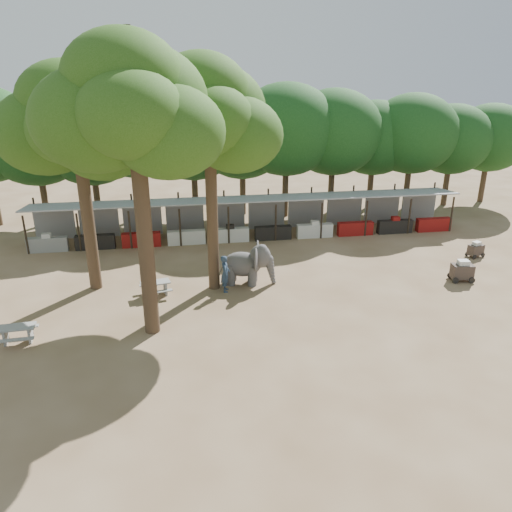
{
  "coord_description": "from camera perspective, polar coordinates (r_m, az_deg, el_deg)",
  "views": [
    {
      "loc": [
        -4.62,
        -17.36,
        10.78
      ],
      "look_at": [
        -1.0,
        5.0,
        2.0
      ],
      "focal_mm": 35.0,
      "sensor_mm": 36.0,
      "label": 1
    }
  ],
  "objects": [
    {
      "name": "ground",
      "position": [
        20.95,
        4.96,
        -9.87
      ],
      "size": [
        100.0,
        100.0,
        0.0
      ],
      "primitive_type": "plane",
      "color": "brown",
      "rests_on": "ground"
    },
    {
      "name": "backdrop_trees",
      "position": [
        37.03,
        -1.98,
        13.0
      ],
      "size": [
        46.46,
        5.95,
        8.33
      ],
      "color": "#332316",
      "rests_on": "ground"
    },
    {
      "name": "cart_back",
      "position": [
        32.31,
        23.82,
        0.7
      ],
      "size": [
        1.11,
        0.89,
        0.94
      ],
      "rotation": [
        0.0,
        0.0,
        0.3
      ],
      "color": "#332823",
      "rests_on": "ground"
    },
    {
      "name": "cart_front",
      "position": [
        28.41,
        22.5,
        -1.56
      ],
      "size": [
        1.28,
        0.92,
        1.16
      ],
      "rotation": [
        0.0,
        0.0,
        -0.13
      ],
      "color": "#332823",
      "rests_on": "ground"
    },
    {
      "name": "handler",
      "position": [
        24.98,
        -3.53,
        -2.02
      ],
      "size": [
        0.53,
        0.73,
        1.9
      ],
      "primitive_type": "imported",
      "rotation": [
        0.0,
        0.0,
        1.46
      ],
      "color": "#26384C",
      "rests_on": "ground"
    },
    {
      "name": "yard_tree_left",
      "position": [
        25.09,
        -20.14,
        14.05
      ],
      "size": [
        7.1,
        6.9,
        11.02
      ],
      "color": "#332316",
      "rests_on": "ground"
    },
    {
      "name": "yard_tree_center",
      "position": [
        19.67,
        -14.14,
        16.0
      ],
      "size": [
        7.1,
        6.9,
        12.04
      ],
      "color": "#332316",
      "rests_on": "ground"
    },
    {
      "name": "vendor_stalls",
      "position": [
        32.97,
        -0.74,
        4.26
      ],
      "size": [
        28.0,
        2.99,
        2.8
      ],
      "color": "gray",
      "rests_on": "ground"
    },
    {
      "name": "elephant",
      "position": [
        25.81,
        -0.88,
        -0.89
      ],
      "size": [
        2.9,
        2.14,
        2.16
      ],
      "rotation": [
        0.0,
        0.0,
        -0.23
      ],
      "color": "#434040",
      "rests_on": "ground"
    },
    {
      "name": "yard_tree_back",
      "position": [
        23.7,
        -5.78,
        15.67
      ],
      "size": [
        7.1,
        6.9,
        11.36
      ],
      "color": "#332316",
      "rests_on": "ground"
    },
    {
      "name": "picnic_table_far",
      "position": [
        25.18,
        -11.41,
        -3.43
      ],
      "size": [
        1.67,
        1.56,
        0.71
      ],
      "rotation": [
        0.0,
        0.0,
        0.21
      ],
      "color": "gray",
      "rests_on": "ground"
    },
    {
      "name": "picnic_table_near",
      "position": [
        22.91,
        -25.6,
        -7.83
      ],
      "size": [
        1.51,
        1.37,
        0.72
      ],
      "rotation": [
        0.0,
        0.0,
        0.05
      ],
      "color": "gray",
      "rests_on": "ground"
    }
  ]
}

